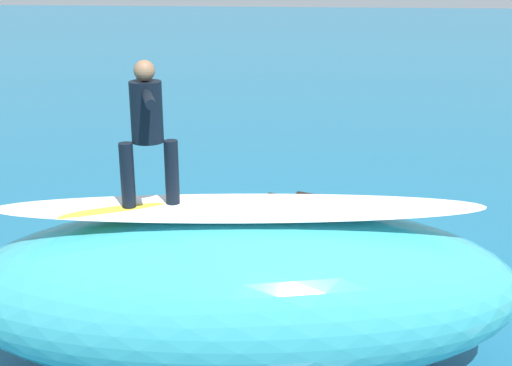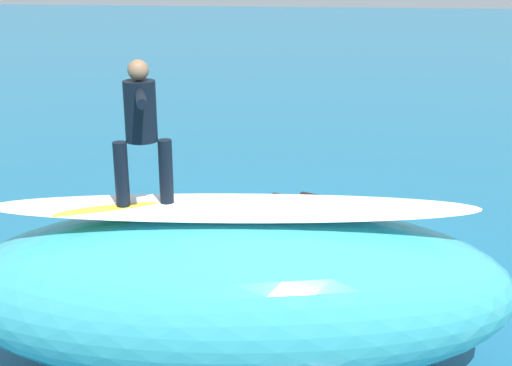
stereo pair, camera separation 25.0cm
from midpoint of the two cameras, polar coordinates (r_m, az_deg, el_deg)
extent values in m
plane|color=#196084|center=(10.20, 2.46, -7.30)|extent=(120.00, 120.00, 0.00)
ellipsoid|color=teal|center=(7.52, -0.88, -9.14)|extent=(6.45, 3.22, 1.88)
ellipsoid|color=white|center=(7.12, -0.91, -2.11)|extent=(5.34, 1.49, 0.08)
ellipsoid|color=yellow|center=(7.21, -8.38, -2.06)|extent=(2.21, 1.16, 0.08)
cylinder|color=black|center=(7.08, -10.37, 0.73)|extent=(0.15, 0.15, 0.69)
cylinder|color=black|center=(7.10, -6.67, 0.96)|extent=(0.15, 0.15, 0.69)
cylinder|color=black|center=(6.92, -8.78, 6.04)|extent=(0.42, 0.42, 0.62)
sphere|color=#936B4C|center=(6.84, -8.95, 9.46)|extent=(0.21, 0.21, 0.21)
cylinder|color=black|center=(6.44, -8.66, 7.11)|extent=(0.27, 0.56, 0.10)
cylinder|color=black|center=(7.31, -9.05, 8.43)|extent=(0.27, 0.56, 0.10)
ellipsoid|color=#33B2D1|center=(12.41, 6.02, -2.39)|extent=(2.27, 1.35, 0.07)
cylinder|color=black|center=(12.35, 6.04, -1.64)|extent=(0.81, 0.55, 0.27)
sphere|color=#936B4C|center=(12.16, 8.07, -1.78)|extent=(0.19, 0.19, 0.19)
cylinder|color=black|center=(12.59, 2.97, -1.52)|extent=(0.64, 0.36, 0.12)
cylinder|color=black|center=(12.72, 3.30, -1.31)|extent=(0.64, 0.36, 0.12)
ellipsoid|color=white|center=(9.01, -0.80, -10.33)|extent=(0.71, 0.75, 0.18)
camera|label=1|loc=(0.13, -89.25, 0.25)|focal=47.05mm
camera|label=2|loc=(0.13, 90.75, -0.25)|focal=47.05mm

